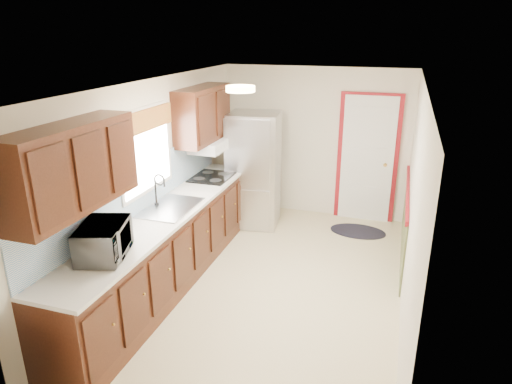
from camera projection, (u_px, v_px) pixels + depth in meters
The scene contains 8 objects.
room_shell at pixel (273, 192), 5.14m from camera, with size 3.20×5.20×2.52m.
kitchen_run at pixel (165, 221), 5.36m from camera, with size 0.63×4.00×2.20m.
back_wall_trim at pixel (375, 172), 6.94m from camera, with size 1.12×2.30×2.08m.
ceiling_fixture at pixel (241, 89), 4.65m from camera, with size 0.30×0.30×0.06m, color #FFD88C.
microwave at pixel (103, 237), 4.18m from camera, with size 0.58×0.32×0.39m, color white.
refrigerator at pixel (255, 170), 7.04m from camera, with size 0.82×0.78×1.77m.
rug at pixel (358, 231), 7.00m from camera, with size 0.84×0.54×0.01m, color black.
cooktop at pixel (212, 177), 6.48m from camera, with size 0.52×0.63×0.02m, color black.
Camera 1 is at (1.30, -4.66, 2.94)m, focal length 32.00 mm.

